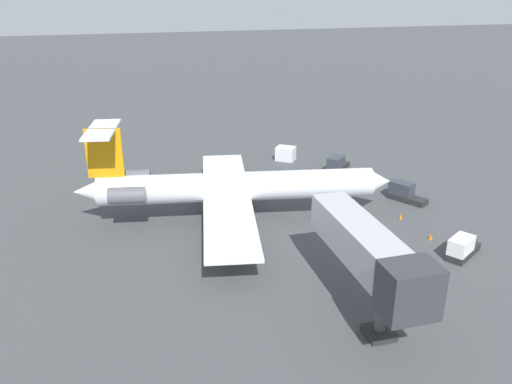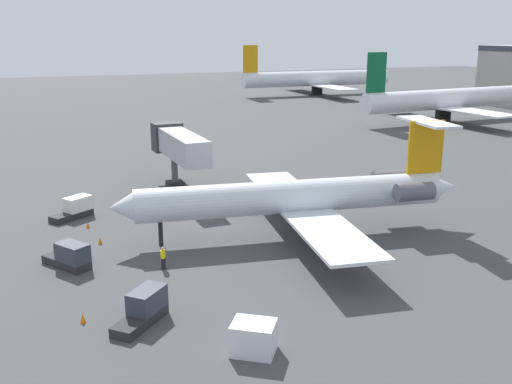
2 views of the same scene
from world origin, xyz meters
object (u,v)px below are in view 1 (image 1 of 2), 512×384
object	(u,v)px
traffic_cone_near	(367,170)
jet_bridge	(373,256)
baggage_tug_trailing	(462,248)
regional_jet	(228,186)
traffic_cone_far	(431,237)
baggage_tug_spare	(337,165)
ground_crew_marshaller	(338,188)
traffic_cone_mid	(401,216)
baggage_tug_lead	(404,193)
cargo_container_uld	(286,154)

from	to	relation	value
traffic_cone_near	jet_bridge	bearing A→B (deg)	153.65
jet_bridge	baggage_tug_trailing	bearing A→B (deg)	-62.60
regional_jet	traffic_cone_far	world-z (taller)	regional_jet
jet_bridge	baggage_tug_trailing	distance (m)	13.59
traffic_cone_near	traffic_cone_far	size ratio (longest dim) A/B	1.00
baggage_tug_trailing	baggage_tug_spare	xyz separation A→B (m)	(22.26, 1.49, 0.00)
traffic_cone_near	ground_crew_marshaller	bearing A→B (deg)	133.57
regional_jet	traffic_cone_mid	bearing A→B (deg)	-104.92
baggage_tug_trailing	traffic_cone_mid	bearing A→B (deg)	7.34
baggage_tug_lead	baggage_tug_trailing	bearing A→B (deg)	172.20
traffic_cone_mid	baggage_tug_trailing	bearing A→B (deg)	-172.66
baggage_tug_spare	traffic_cone_near	xyz separation A→B (m)	(-1.24, -3.36, -0.56)
traffic_cone_near	traffic_cone_far	distance (m)	17.73
regional_jet	baggage_tug_lead	distance (m)	18.82
regional_jet	jet_bridge	xyz separation A→B (m)	(-18.21, -5.49, 1.55)
baggage_tug_lead	cargo_container_uld	xyz separation A→B (m)	(15.76, 7.74, 0.02)
ground_crew_marshaller	baggage_tug_trailing	distance (m)	15.65
regional_jet	baggage_tug_trailing	distance (m)	21.10
jet_bridge	baggage_tug_trailing	size ratio (longest dim) A/B	3.15
baggage_tug_lead	traffic_cone_mid	distance (m)	4.96
ground_crew_marshaller	cargo_container_uld	bearing A→B (deg)	7.14
jet_bridge	traffic_cone_far	xyz separation A→B (m)	(9.43, -10.85, -4.68)
cargo_container_uld	baggage_tug_trailing	bearing A→B (deg)	-167.71
baggage_tug_lead	ground_crew_marshaller	bearing A→B (deg)	64.82
jet_bridge	baggage_tug_lead	size ratio (longest dim) A/B	3.14
cargo_container_uld	traffic_cone_mid	xyz separation A→B (m)	(-19.89, -5.04, -0.58)
regional_jet	baggage_tug_trailing	world-z (taller)	regional_jet
ground_crew_marshaller	traffic_cone_far	distance (m)	12.16
jet_bridge	traffic_cone_near	xyz separation A→B (m)	(26.98, -13.36, -4.68)
ground_crew_marshaller	traffic_cone_mid	world-z (taller)	ground_crew_marshaller
baggage_tug_spare	baggage_tug_lead	bearing A→B (deg)	-162.71
cargo_container_uld	baggage_tug_lead	bearing A→B (deg)	-153.86
regional_jet	cargo_container_uld	distance (m)	19.23
regional_jet	traffic_cone_far	distance (m)	18.81
traffic_cone_near	traffic_cone_far	world-z (taller)	same
traffic_cone_near	traffic_cone_mid	size ratio (longest dim) A/B	1.00
cargo_container_uld	traffic_cone_far	xyz separation A→B (m)	(-24.42, -5.43, -0.58)
traffic_cone_mid	regional_jet	bearing A→B (deg)	75.08
traffic_cone_near	traffic_cone_far	bearing A→B (deg)	171.85
baggage_tug_spare	cargo_container_uld	xyz separation A→B (m)	(5.63, 4.58, 0.02)
regional_jet	traffic_cone_far	bearing A→B (deg)	-118.26
ground_crew_marshaller	baggage_tug_lead	bearing A→B (deg)	-115.18
cargo_container_uld	baggage_tug_spare	bearing A→B (deg)	-140.86
baggage_tug_lead	baggage_tug_trailing	size ratio (longest dim) A/B	1.00
regional_jet	ground_crew_marshaller	size ratio (longest dim) A/B	17.58
baggage_tug_lead	traffic_cone_mid	bearing A→B (deg)	146.86
baggage_tug_spare	traffic_cone_far	distance (m)	18.81
baggage_tug_lead	traffic_cone_near	size ratio (longest dim) A/B	7.53
baggage_tug_spare	traffic_cone_mid	size ratio (longest dim) A/B	7.03
regional_jet	ground_crew_marshaller	distance (m)	13.08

